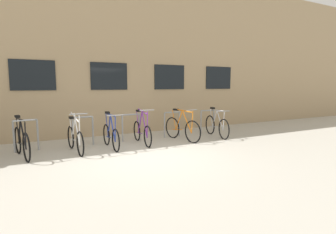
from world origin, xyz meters
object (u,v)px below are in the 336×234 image
object	(u,v)px
bicycle_purple	(142,131)
bicycle_silver	(217,125)
bicycle_black	(22,142)
bicycle_white	(75,138)
bicycle_blue	(111,135)
bicycle_orange	(182,128)

from	to	relation	value
bicycle_purple	bicycle_silver	size ratio (longest dim) A/B	0.99
bicycle_black	bicycle_white	bearing A→B (deg)	-1.72
bicycle_blue	bicycle_orange	world-z (taller)	bicycle_orange
bicycle_blue	bicycle_white	distance (m)	0.98
bicycle_purple	bicycle_blue	xyz separation A→B (m)	(-1.02, -0.15, -0.01)
bicycle_black	bicycle_white	distance (m)	1.27
bicycle_white	bicycle_silver	distance (m)	4.76
bicycle_black	bicycle_orange	size ratio (longest dim) A/B	1.00
bicycle_blue	bicycle_black	bearing A→B (deg)	178.99
bicycle_blue	bicycle_white	xyz separation A→B (m)	(-0.98, 0.00, 0.00)
bicycle_purple	bicycle_blue	bearing A→B (deg)	-171.51
bicycle_blue	bicycle_orange	xyz separation A→B (m)	(2.38, 0.02, 0.03)
bicycle_purple	bicycle_white	bearing A→B (deg)	-175.68
bicycle_purple	bicycle_orange	world-z (taller)	bicycle_purple
bicycle_blue	bicycle_white	world-z (taller)	bicycle_white
bicycle_black	bicycle_purple	bearing A→B (deg)	1.98
bicycle_orange	bicycle_purple	bearing A→B (deg)	174.26
bicycle_purple	bicycle_silver	xyz separation A→B (m)	(2.76, -0.13, 0.01)
bicycle_white	bicycle_purple	bearing A→B (deg)	4.32
bicycle_white	bicycle_orange	xyz separation A→B (m)	(3.35, 0.01, 0.02)
bicycle_silver	bicycle_orange	world-z (taller)	bicycle_orange
bicycle_white	bicycle_orange	bearing A→B (deg)	0.25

